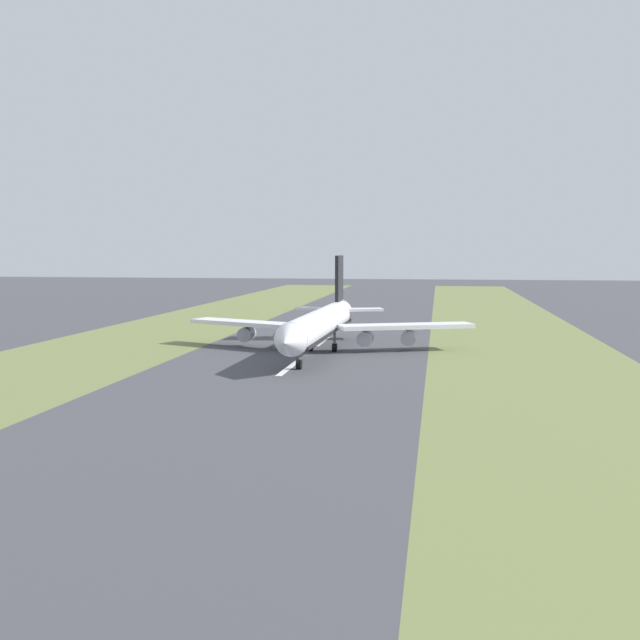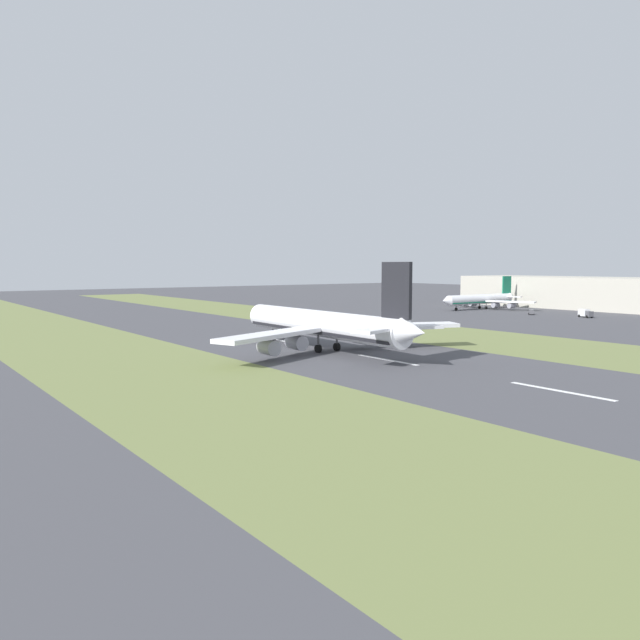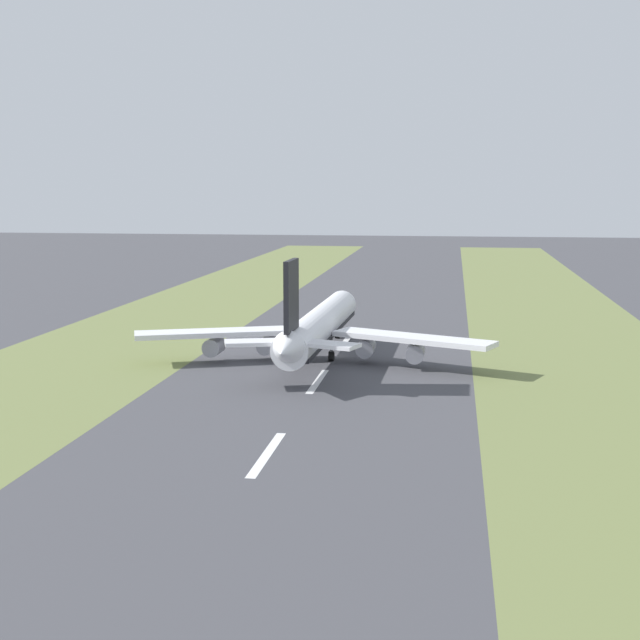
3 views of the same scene
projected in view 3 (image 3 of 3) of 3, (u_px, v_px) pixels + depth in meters
The scene contains 7 objects.
ground_plane at pixel (336, 355), 166.39m from camera, with size 800.00×800.00×0.00m, color #424247.
grass_median_west at pixel (107, 349), 172.97m from camera, with size 40.00×600.00×0.01m, color olive.
grass_median_east at pixel (584, 362), 159.81m from camera, with size 40.00×600.00×0.01m, color olive.
centreline_dash_near at pixel (267, 454), 105.25m from camera, with size 1.20×18.00×0.01m, color silver.
centreline_dash_mid at pixel (318, 381), 144.36m from camera, with size 1.20×18.00×0.01m, color silver.
centreline_dash_far at pixel (347, 339), 183.48m from camera, with size 1.20×18.00×0.01m, color silver.
airplane_main_jet at pixel (318, 327), 161.54m from camera, with size 64.12×67.11×20.20m.
Camera 3 is at (21.24, -162.16, 31.46)m, focal length 50.00 mm.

